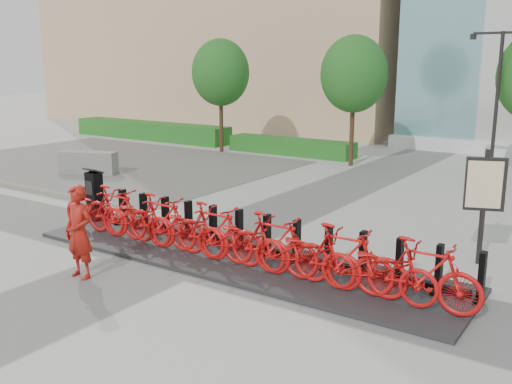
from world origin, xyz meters
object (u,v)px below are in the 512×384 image
Objects in this scene: worker_red at (79,232)px; map_sign at (485,189)px; kiosk at (95,195)px; jersey_barrier at (88,163)px; bike_0 at (95,209)px.

worker_red is 7.97m from map_sign.
kiosk reaches higher than jersey_barrier.
kiosk is (-0.77, 0.67, 0.13)m from bike_0.
jersey_barrier is 0.91× the size of map_sign.
bike_0 is at bearing 179.17° from map_sign.
map_sign reaches higher than jersey_barrier.
worker_red is at bearing -135.88° from bike_0.
map_sign is at bearing -69.85° from bike_0.
bike_0 is 1.02m from kiosk.
jersey_barrier is at bearing 151.06° from map_sign.
map_sign is at bearing -31.29° from jersey_barrier.
kiosk is at bearing 48.98° from bike_0.
worker_red is at bearing -63.98° from jersey_barrier.
kiosk reaches higher than bike_0.
kiosk is at bearing -61.77° from jersey_barrier.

